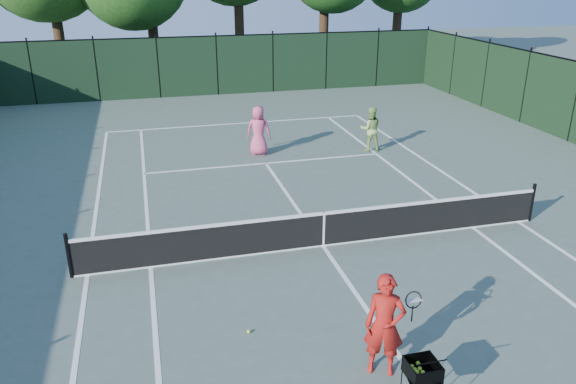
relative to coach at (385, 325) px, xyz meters
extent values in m
plane|color=#4B5B50|center=(0.45, 4.57, -0.91)|extent=(90.00, 90.00, 0.00)
cube|color=white|center=(-5.03, 4.57, -0.91)|extent=(0.10, 23.77, 0.01)
cube|color=white|center=(5.94, 4.57, -0.91)|extent=(0.10, 23.77, 0.01)
cube|color=white|center=(-3.66, 4.57, -0.91)|extent=(0.10, 23.77, 0.01)
cube|color=white|center=(4.57, 4.57, -0.91)|extent=(0.10, 23.77, 0.01)
cube|color=white|center=(0.45, 16.45, -0.91)|extent=(10.97, 0.10, 0.01)
cube|color=white|center=(0.45, 10.97, -0.91)|extent=(8.23, 0.10, 0.01)
cube|color=white|center=(0.45, 4.57, -0.91)|extent=(0.10, 12.80, 0.01)
cube|color=black|center=(0.45, 4.57, -0.45)|extent=(11.60, 0.03, 0.85)
cube|color=white|center=(0.45, 4.57, -0.03)|extent=(11.60, 0.05, 0.07)
cube|color=white|center=(0.45, 4.57, -0.89)|extent=(11.60, 0.05, 0.04)
cube|color=white|center=(0.45, 4.57, -0.45)|extent=(0.05, 0.04, 0.91)
cylinder|color=black|center=(-5.35, 4.57, -0.38)|extent=(0.09, 0.09, 1.06)
cylinder|color=black|center=(6.25, 4.57, -0.38)|extent=(0.09, 0.09, 1.06)
cube|color=black|center=(0.45, 22.57, 0.59)|extent=(24.00, 0.05, 3.00)
cylinder|color=black|center=(-7.55, 26.57, 1.49)|extent=(0.56, 0.56, 4.80)
cylinder|color=black|center=(-2.55, 26.37, 1.24)|extent=(0.56, 0.56, 4.30)
cylinder|color=black|center=(2.45, 26.87, 1.59)|extent=(0.56, 0.56, 5.00)
cylinder|color=black|center=(7.45, 26.17, 1.39)|extent=(0.56, 0.56, 4.60)
cylinder|color=black|center=(12.45, 26.67, 1.29)|extent=(0.56, 0.56, 4.40)
imported|color=#A81813|center=(0.00, 0.00, 0.00)|extent=(0.78, 0.67, 1.82)
cylinder|color=black|center=(0.55, 0.13, 0.04)|extent=(0.03, 0.03, 0.30)
torus|color=black|center=(0.55, 0.13, 0.31)|extent=(0.30, 0.10, 0.30)
imported|color=#D34A73|center=(0.44, 12.04, -0.02)|extent=(1.02, 0.85, 1.77)
imported|color=#93B95C|center=(4.51, 11.47, -0.10)|extent=(0.89, 0.76, 1.62)
cylinder|color=black|center=(0.40, -0.77, -0.59)|extent=(0.02, 0.02, 0.63)
cube|color=black|center=(0.18, -0.98, -0.15)|extent=(0.54, 0.54, 0.27)
sphere|color=#BEE92F|center=(0.18, -0.98, -0.22)|extent=(0.07, 0.07, 0.07)
sphere|color=#BEE92F|center=(0.18, -0.98, -0.22)|extent=(0.07, 0.07, 0.07)
sphere|color=#BEE92F|center=(0.18, -0.98, -0.22)|extent=(0.07, 0.07, 0.07)
sphere|color=#BEE92F|center=(0.18, -0.98, -0.22)|extent=(0.07, 0.07, 0.07)
sphere|color=#BEE92F|center=(0.18, -0.98, -0.22)|extent=(0.07, 0.07, 0.07)
sphere|color=#BEE92F|center=(0.18, -0.98, -0.22)|extent=(0.07, 0.07, 0.07)
sphere|color=#BEE92F|center=(0.18, -0.98, -0.22)|extent=(0.07, 0.07, 0.07)
sphere|color=#BEE92F|center=(0.18, -0.98, -0.22)|extent=(0.07, 0.07, 0.07)
sphere|color=#BEE92F|center=(0.18, -0.98, -0.22)|extent=(0.07, 0.07, 0.07)
sphere|color=#BEE92F|center=(0.18, -0.98, -0.22)|extent=(0.07, 0.07, 0.07)
sphere|color=#BEE92F|center=(0.18, -0.98, -0.22)|extent=(0.07, 0.07, 0.07)
sphere|color=#BEE92F|center=(0.18, -0.98, -0.22)|extent=(0.07, 0.07, 0.07)
sphere|color=#BEE92F|center=(0.18, -0.98, -0.22)|extent=(0.07, 0.07, 0.07)
sphere|color=#BEE92F|center=(0.18, -0.98, -0.22)|extent=(0.07, 0.07, 0.07)
sphere|color=#BEE92F|center=(0.18, -0.98, -0.22)|extent=(0.07, 0.07, 0.07)
sphere|color=#BEE92F|center=(0.18, -0.98, -0.22)|extent=(0.07, 0.07, 0.07)
sphere|color=#BEE92F|center=(0.18, -0.98, -0.22)|extent=(0.07, 0.07, 0.07)
sphere|color=#E8F431|center=(-1.97, 1.59, -0.88)|extent=(0.07, 0.07, 0.07)
camera|label=1|loc=(-3.48, -7.02, 5.44)|focal=35.00mm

